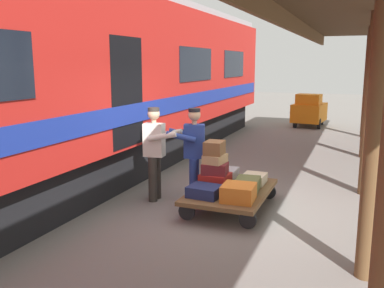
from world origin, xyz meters
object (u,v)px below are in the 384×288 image
at_px(suitcase_olive_duffel, 247,185).
at_px(baggage_tug, 309,111).
at_px(suitcase_tan_vintage, 215,159).
at_px(suitcase_orange_carryall, 239,193).
at_px(suitcase_navy_fabric, 205,191).
at_px(suitcase_gray_aluminum, 224,175).
at_px(luggage_cart, 231,192).
at_px(suitcase_brown_leather, 214,148).
at_px(suitcase_maroon_trunk, 215,168).
at_px(porter_by_door, 155,151).
at_px(porter_in_overalls, 193,152).
at_px(suitcase_cream_canvas, 254,179).
at_px(train_car, 60,85).
at_px(suitcase_red_plastic, 215,181).

distance_m(suitcase_olive_duffel, baggage_tug, 10.51).
bearing_deg(suitcase_tan_vintage, suitcase_orange_carryall, 136.77).
height_order(suitcase_navy_fabric, suitcase_olive_duffel, suitcase_olive_duffel).
distance_m(suitcase_gray_aluminum, baggage_tug, 9.98).
bearing_deg(luggage_cart, suitcase_brown_leather, -2.30).
relative_size(suitcase_olive_duffel, suitcase_tan_vintage, 1.59).
distance_m(luggage_cart, suitcase_brown_leather, 0.81).
xyz_separation_m(suitcase_maroon_trunk, porter_by_door, (1.13, 0.03, 0.23)).
height_order(suitcase_gray_aluminum, porter_in_overalls, porter_in_overalls).
bearing_deg(suitcase_orange_carryall, porter_by_door, -16.32).
bearing_deg(suitcase_cream_canvas, porter_in_overalls, 22.30).
distance_m(porter_by_door, baggage_tug, 10.66).
distance_m(suitcase_gray_aluminum, suitcase_olive_duffel, 0.78).
xyz_separation_m(suitcase_olive_duffel, porter_in_overalls, (1.02, -0.11, 0.48)).
relative_size(suitcase_tan_vintage, porter_in_overalls, 0.23).
height_order(train_car, suitcase_olive_duffel, train_car).
bearing_deg(luggage_cart, suitcase_red_plastic, 0.00).
bearing_deg(luggage_cart, train_car, -0.34).
xyz_separation_m(porter_by_door, baggage_tug, (-1.53, -10.54, -0.30)).
bearing_deg(train_car, suitcase_gray_aluminum, -170.89).
distance_m(suitcase_cream_canvas, porter_by_door, 1.86).
distance_m(train_car, suitcase_olive_duffel, 4.10).
relative_size(suitcase_gray_aluminum, suitcase_orange_carryall, 1.21).
distance_m(suitcase_orange_carryall, porter_in_overalls, 1.29).
xyz_separation_m(suitcase_maroon_trunk, suitcase_tan_vintage, (0.00, -0.01, 0.17)).
relative_size(train_car, suitcase_gray_aluminum, 32.37).
xyz_separation_m(suitcase_red_plastic, suitcase_tan_vintage, (0.01, -0.00, 0.39)).
xyz_separation_m(train_car, porter_in_overalls, (-2.75, -0.09, -1.14)).
relative_size(train_car, baggage_tug, 11.03).
bearing_deg(suitcase_navy_fabric, suitcase_red_plastic, -90.00).
distance_m(suitcase_cream_canvas, suitcase_brown_leather, 1.00).
bearing_deg(suitcase_olive_duffel, suitcase_maroon_trunk, 0.79).
distance_m(suitcase_orange_carryall, suitcase_olive_duffel, 0.54).
bearing_deg(suitcase_gray_aluminum, baggage_tug, -92.27).
relative_size(suitcase_gray_aluminum, porter_by_door, 0.36).
height_order(suitcase_red_plastic, suitcase_maroon_trunk, suitcase_maroon_trunk).
height_order(suitcase_navy_fabric, suitcase_maroon_trunk, suitcase_maroon_trunk).
distance_m(luggage_cart, baggage_tug, 10.51).
bearing_deg(porter_in_overalls, suitcase_cream_canvas, -157.70).
height_order(train_car, suitcase_red_plastic, train_car).
distance_m(luggage_cart, suitcase_olive_duffel, 0.32).
height_order(suitcase_red_plastic, baggage_tug, baggage_tug).
bearing_deg(suitcase_brown_leather, suitcase_gray_aluminum, -92.98).
height_order(suitcase_orange_carryall, porter_in_overalls, porter_in_overalls).
relative_size(luggage_cart, suitcase_tan_vintage, 4.86).
distance_m(suitcase_red_plastic, suitcase_brown_leather, 0.58).
xyz_separation_m(luggage_cart, suitcase_maroon_trunk, (0.29, 0.01, 0.40)).
height_order(luggage_cart, suitcase_brown_leather, suitcase_brown_leather).
bearing_deg(luggage_cart, suitcase_maroon_trunk, 1.57).
height_order(train_car, suitcase_gray_aluminum, train_car).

